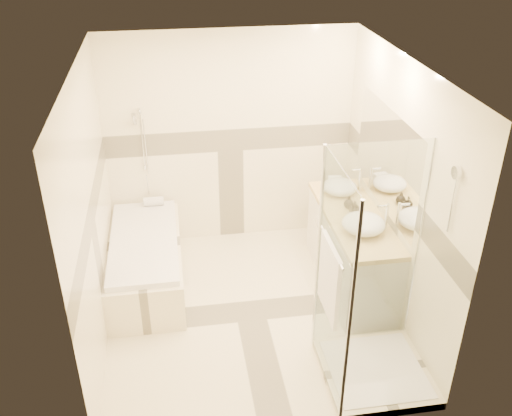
{
  "coord_description": "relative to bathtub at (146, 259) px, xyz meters",
  "views": [
    {
      "loc": [
        -0.65,
        -4.5,
        3.73
      ],
      "look_at": [
        0.1,
        0.25,
        1.05
      ],
      "focal_mm": 40.0,
      "sensor_mm": 36.0,
      "label": 1
    }
  ],
  "objects": [
    {
      "name": "room",
      "position": [
        1.08,
        -0.64,
        0.95
      ],
      "size": [
        2.82,
        3.02,
        2.52
      ],
      "color": "#F3E8C1",
      "rests_on": "ground"
    },
    {
      "name": "amenity_bottle_b",
      "position": [
        2.13,
        -0.19,
        0.61
      ],
      "size": [
        0.13,
        0.13,
        0.13
      ],
      "primitive_type": "imported",
      "rotation": [
        0.0,
        0.0,
        0.28
      ],
      "color": "black",
      "rests_on": "vanity"
    },
    {
      "name": "bathtub",
      "position": [
        0.0,
        0.0,
        0.0
      ],
      "size": [
        0.75,
        1.7,
        0.56
      ],
      "color": "#F8EEC7",
      "rests_on": "ground"
    },
    {
      "name": "vessel_sink_far",
      "position": [
        2.13,
        -0.66,
        0.63
      ],
      "size": [
        0.42,
        0.42,
        0.17
      ],
      "primitive_type": "ellipsoid",
      "color": "white",
      "rests_on": "vanity"
    },
    {
      "name": "amenity_bottle_a",
      "position": [
        2.13,
        -0.37,
        0.63
      ],
      "size": [
        0.08,
        0.08,
        0.17
      ],
      "primitive_type": "imported",
      "rotation": [
        0.0,
        0.0,
        0.06
      ],
      "color": "black",
      "rests_on": "vanity"
    },
    {
      "name": "faucet_far",
      "position": [
        2.35,
        -0.66,
        0.71
      ],
      "size": [
        0.12,
        0.03,
        0.28
      ],
      "color": "silver",
      "rests_on": "vanity"
    },
    {
      "name": "folded_towels",
      "position": [
        2.13,
        0.3,
        0.58
      ],
      "size": [
        0.19,
        0.27,
        0.08
      ],
      "primitive_type": "cube",
      "rotation": [
        0.0,
        0.0,
        -0.18
      ],
      "color": "white",
      "rests_on": "vanity"
    },
    {
      "name": "rolled_towel",
      "position": [
        0.11,
        0.72,
        0.3
      ],
      "size": [
        0.23,
        0.1,
        0.1
      ],
      "primitive_type": "cylinder",
      "rotation": [
        0.0,
        1.57,
        0.0
      ],
      "color": "white",
      "rests_on": "bathtub"
    },
    {
      "name": "shower_enclosure",
      "position": [
        1.86,
        -1.62,
        0.2
      ],
      "size": [
        0.96,
        0.93,
        2.04
      ],
      "color": "#F8EEC7",
      "rests_on": "ground"
    },
    {
      "name": "vessel_sink_near",
      "position": [
        2.13,
        0.15,
        0.62
      ],
      "size": [
        0.37,
        0.37,
        0.15
      ],
      "primitive_type": "ellipsoid",
      "color": "white",
      "rests_on": "vanity"
    },
    {
      "name": "faucet_near",
      "position": [
        2.35,
        0.15,
        0.71
      ],
      "size": [
        0.12,
        0.03,
        0.28
      ],
      "color": "silver",
      "rests_on": "vanity"
    },
    {
      "name": "vanity",
      "position": [
        2.15,
        -0.35,
        0.12
      ],
      "size": [
        0.58,
        1.62,
        0.85
      ],
      "color": "white",
      "rests_on": "ground"
    }
  ]
}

